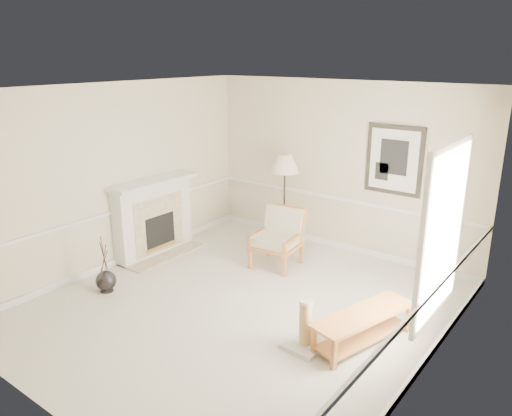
{
  "coord_description": "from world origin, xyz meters",
  "views": [
    {
      "loc": [
        3.87,
        -4.73,
        3.33
      ],
      "look_at": [
        -0.25,
        0.7,
        1.19
      ],
      "focal_mm": 35.0,
      "sensor_mm": 36.0,
      "label": 1
    }
  ],
  "objects_px": {
    "floor_vase": "(106,281)",
    "bench": "(363,323)",
    "floor_lamp": "(285,166)",
    "scratching_post": "(305,333)",
    "armchair": "(279,234)"
  },
  "relations": [
    {
      "from": "bench",
      "to": "scratching_post",
      "type": "distance_m",
      "value": 0.71
    },
    {
      "from": "floor_vase",
      "to": "bench",
      "type": "relative_size",
      "value": 0.58
    },
    {
      "from": "floor_vase",
      "to": "floor_lamp",
      "type": "bearing_deg",
      "value": 73.74
    },
    {
      "from": "floor_vase",
      "to": "bench",
      "type": "bearing_deg",
      "value": 15.7
    },
    {
      "from": "armchair",
      "to": "floor_lamp",
      "type": "bearing_deg",
      "value": 112.31
    },
    {
      "from": "armchair",
      "to": "floor_lamp",
      "type": "height_order",
      "value": "floor_lamp"
    },
    {
      "from": "armchair",
      "to": "scratching_post",
      "type": "relative_size",
      "value": 1.5
    },
    {
      "from": "floor_lamp",
      "to": "scratching_post",
      "type": "relative_size",
      "value": 2.63
    },
    {
      "from": "floor_lamp",
      "to": "armchair",
      "type": "bearing_deg",
      "value": -60.51
    },
    {
      "from": "armchair",
      "to": "bench",
      "type": "distance_m",
      "value": 2.54
    },
    {
      "from": "scratching_post",
      "to": "armchair",
      "type": "bearing_deg",
      "value": 131.76
    },
    {
      "from": "floor_lamp",
      "to": "bench",
      "type": "height_order",
      "value": "floor_lamp"
    },
    {
      "from": "bench",
      "to": "floor_lamp",
      "type": "bearing_deg",
      "value": 140.06
    },
    {
      "from": "floor_vase",
      "to": "bench",
      "type": "xyz_separation_m",
      "value": [
        3.55,
        1.0,
        0.11
      ]
    },
    {
      "from": "bench",
      "to": "scratching_post",
      "type": "bearing_deg",
      "value": -135.3
    }
  ]
}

